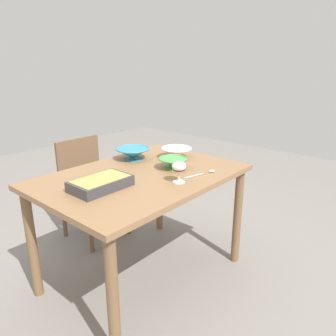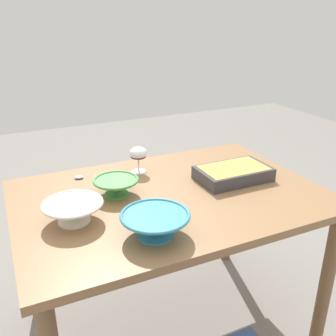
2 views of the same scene
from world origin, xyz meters
TOP-DOWN VIEW (x-y plane):
  - ground_plane at (0.00, 0.00)m, footprint 8.00×8.00m
  - dining_table at (0.00, 0.00)m, footprint 1.31×0.91m
  - chair at (0.14, 0.81)m, footprint 0.44×0.42m
  - wine_glass at (0.04, -0.28)m, footprint 0.09×0.09m
  - casserole_dish at (-0.33, -0.01)m, footprint 0.34×0.21m
  - mixing_bowl at (0.21, -0.08)m, footprint 0.20×0.20m
  - small_bowl at (0.19, 0.28)m, footprint 0.25×0.25m
  - serving_bowl at (0.43, 0.06)m, footprint 0.23×0.23m
  - serving_spoon at (0.27, -0.31)m, footprint 0.25×0.08m

SIDE VIEW (x-z plane):
  - ground_plane at x=0.00m, z-range 0.00..0.00m
  - chair at x=0.14m, z-range 0.05..0.90m
  - dining_table at x=0.00m, z-range 0.29..1.07m
  - serving_spoon at x=0.27m, z-range 0.78..0.79m
  - casserole_dish at x=-0.33m, z-range 0.78..0.84m
  - mixing_bowl at x=0.21m, z-range 0.78..0.86m
  - serving_bowl at x=0.43m, z-range 0.78..0.87m
  - small_bowl at x=0.19m, z-range 0.78..0.87m
  - wine_glass at x=0.04m, z-range 0.80..0.94m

